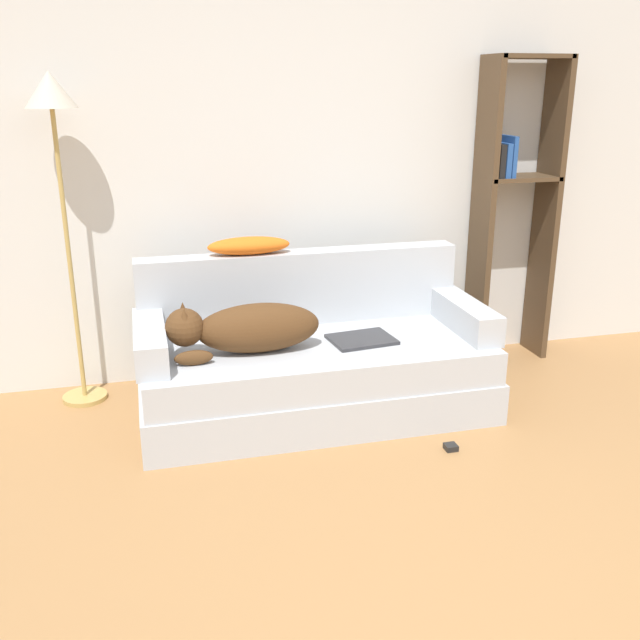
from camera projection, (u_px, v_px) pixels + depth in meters
name	position (u px, v px, depth m)	size (l,w,h in m)	color
wall_back	(314.00, 139.00, 4.02)	(6.90, 0.06, 2.70)	silver
couch	(315.00, 377.00, 3.72)	(1.80, 0.83, 0.39)	#B2B7BC
couch_backrest	(300.00, 287.00, 3.91)	(1.76, 0.15, 0.40)	#B2B7BC
couch_arm_left	(150.00, 342.00, 3.44)	(0.15, 0.64, 0.16)	#B2B7BC
couch_arm_right	(464.00, 315.00, 3.83)	(0.15, 0.64, 0.16)	#B2B7BC
dog	(245.00, 328.00, 3.48)	(0.76, 0.25, 0.27)	#513319
laptop	(362.00, 339.00, 3.67)	(0.35, 0.28, 0.02)	#2D2D30
throw_pillow	(249.00, 246.00, 3.77)	(0.44, 0.15, 0.09)	orange
bookshelf	(515.00, 197.00, 4.25)	(0.47, 0.26, 1.81)	#4C3823
floor_lamp	(55.00, 137.00, 3.48)	(0.25, 0.25, 1.71)	tan
power_adapter	(451.00, 447.00, 3.38)	(0.06, 0.06, 0.03)	black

